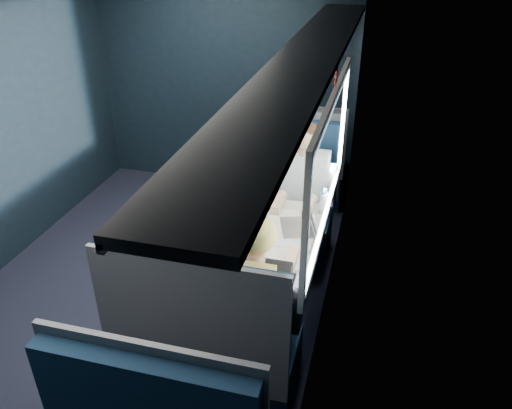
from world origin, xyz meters
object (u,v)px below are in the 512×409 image
(seat_row_front, at_px, (295,168))
(woman, at_px, (258,299))
(seat_bay_near, at_px, (273,209))
(man, at_px, (301,192))
(laptop, at_px, (304,222))
(bottle_small, at_px, (324,203))
(seat_bay_far, at_px, (211,351))
(table, at_px, (274,242))
(cup, at_px, (324,205))

(seat_row_front, relative_size, woman, 0.88)
(seat_bay_near, relative_size, man, 0.95)
(laptop, relative_size, bottle_small, 1.65)
(man, height_order, laptop, man)
(seat_bay_far, bearing_deg, laptop, 68.85)
(seat_bay_near, xyz_separation_m, seat_row_front, (0.02, 0.92, -0.01))
(woman, bearing_deg, seat_bay_near, 99.64)
(bottle_small, bearing_deg, man, 123.65)
(table, bearing_deg, seat_bay_near, 102.95)
(seat_bay_far, relative_size, laptop, 3.64)
(seat_row_front, distance_m, laptop, 1.79)
(man, height_order, woman, same)
(laptop, distance_m, cup, 0.33)
(man, bearing_deg, laptop, -78.27)
(bottle_small, height_order, cup, bottle_small)
(seat_bay_near, relative_size, woman, 0.95)
(seat_row_front, bearing_deg, laptop, -77.56)
(seat_row_front, xyz_separation_m, man, (0.25, -1.10, 0.31))
(table, height_order, man, man)
(seat_bay_near, bearing_deg, seat_row_front, 88.87)
(seat_bay_near, xyz_separation_m, man, (0.27, -0.17, 0.29))
(seat_bay_far, height_order, man, man)
(table, xyz_separation_m, man, (0.07, 0.70, 0.06))
(table, distance_m, bottle_small, 0.49)
(table, relative_size, seat_bay_far, 0.79)
(man, bearing_deg, table, -95.52)
(seat_bay_far, relative_size, man, 0.95)
(seat_bay_far, bearing_deg, cup, 69.58)
(seat_bay_near, bearing_deg, woman, -80.36)
(table, distance_m, seat_bay_near, 0.93)
(man, bearing_deg, seat_bay_near, 147.11)
(woman, bearing_deg, man, 90.00)
(seat_bay_far, relative_size, cup, 14.46)
(bottle_small, xyz_separation_m, cup, (-0.00, 0.06, -0.05))
(laptop, height_order, cup, laptop)
(seat_bay_near, distance_m, man, 0.43)
(woman, relative_size, bottle_small, 6.30)
(seat_bay_far, distance_m, laptop, 1.11)
(table, bearing_deg, woman, -84.55)
(table, distance_m, woman, 0.71)
(seat_bay_near, bearing_deg, laptop, -63.14)
(seat_bay_far, bearing_deg, man, 80.97)
(seat_bay_near, relative_size, seat_bay_far, 1.00)
(man, bearing_deg, seat_row_front, 102.83)
(seat_bay_far, bearing_deg, seat_row_front, 90.00)
(table, xyz_separation_m, woman, (0.07, -0.71, 0.06))
(seat_bay_far, distance_m, woman, 0.43)
(seat_bay_far, xyz_separation_m, woman, (0.25, 0.17, 0.31))
(seat_row_front, distance_m, cup, 1.51)
(man, distance_m, cup, 0.37)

